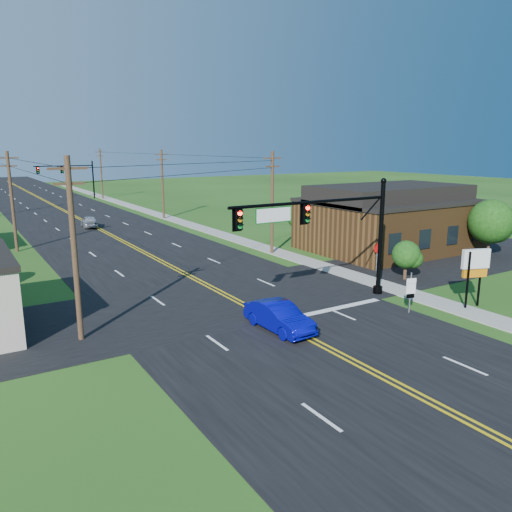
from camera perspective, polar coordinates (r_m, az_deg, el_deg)
ground at (r=22.39m, az=12.30°, el=-12.69°), size 260.00×260.00×0.00m
road_main at (r=66.63m, az=-19.00°, el=3.66°), size 16.00×220.00×0.04m
road_cross at (r=31.47m, az=-3.03°, el=-4.92°), size 70.00×10.00×0.04m
sidewalk at (r=60.52m, az=-7.09°, el=3.44°), size 2.00×160.00×0.08m
signal_mast_main at (r=29.53m, az=8.06°, el=3.25°), size 11.30×0.60×7.48m
signal_mast_far at (r=96.36m, az=-20.69°, el=8.75°), size 10.98×0.60×7.48m
brick_building at (r=47.74m, az=14.83°, el=3.53°), size 14.20×11.20×4.70m
utility_pole_left_a at (r=25.30m, az=-20.08°, el=1.01°), size 1.80×0.28×9.00m
utility_pole_left_b at (r=49.84m, az=-26.12°, el=5.78°), size 1.80×0.28×9.00m
utility_pole_right_a at (r=43.92m, az=1.86°, el=6.31°), size 1.80×0.28×9.00m
utility_pole_right_b at (r=67.06m, az=-10.64°, el=8.22°), size 1.80×0.28×9.00m
utility_pole_right_c at (r=95.60m, az=-17.27°, el=9.07°), size 1.80×0.28×9.00m
tree_right_front at (r=47.26m, az=25.27°, el=3.58°), size 3.80×3.80×5.00m
tree_right_back at (r=50.98m, az=5.18°, el=4.71°), size 3.00×3.00×4.10m
shrub_corner at (r=37.09m, az=16.79°, el=0.15°), size 2.00×2.00×2.86m
blue_car at (r=26.05m, az=2.65°, el=-7.01°), size 1.76×4.53×1.47m
distant_car at (r=62.10m, az=-18.51°, el=3.73°), size 2.12×4.26×1.39m
route_sign at (r=29.79m, az=17.26°, el=-3.71°), size 0.59×0.20×2.41m
stop_sign at (r=39.00m, az=13.71°, el=0.56°), size 0.80×0.09×2.24m
pylon_sign at (r=31.90m, az=23.77°, el=-0.96°), size 1.71×0.80×3.55m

